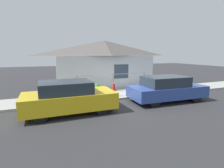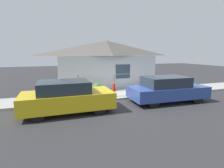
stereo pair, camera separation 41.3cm
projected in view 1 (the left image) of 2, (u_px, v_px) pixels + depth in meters
name	position (u px, v px, depth m)	size (l,w,h in m)	color
ground_plane	(126.00, 99.00, 10.09)	(60.00, 60.00, 0.00)	#2D2D30
sidewalk	(118.00, 95.00, 11.03)	(24.00, 2.08, 0.11)	#9E9E99
house	(105.00, 51.00, 12.83)	(7.52, 2.23, 3.56)	silver
fence	(113.00, 81.00, 11.72)	(4.90, 0.10, 1.18)	gray
car_left	(69.00, 97.00, 7.68)	(3.98, 1.81, 1.43)	gold
car_right	(167.00, 89.00, 9.62)	(4.26, 1.94, 1.39)	#2D4793
fire_hydrant	(114.00, 90.00, 10.23)	(0.36, 0.16, 0.80)	red
potted_plant_near_hydrant	(96.00, 88.00, 11.18)	(0.56, 0.56, 0.63)	slate
potted_plant_by_fence	(76.00, 93.00, 10.18)	(0.36, 0.36, 0.46)	#9E5638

